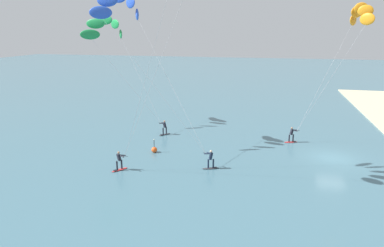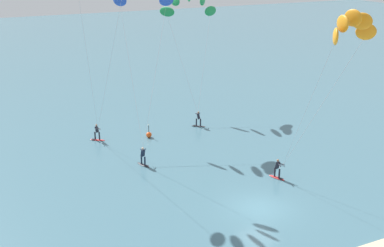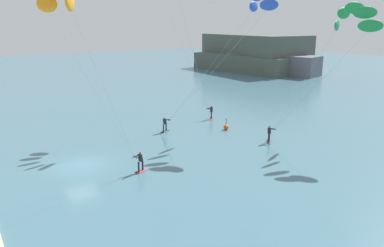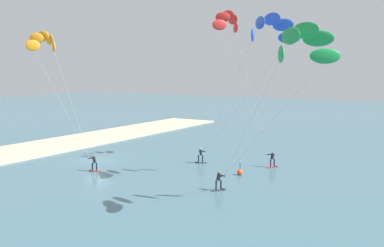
{
  "view_description": "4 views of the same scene",
  "coord_description": "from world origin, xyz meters",
  "px_view_note": "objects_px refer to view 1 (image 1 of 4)",
  "views": [
    {
      "loc": [
        -32.28,
        5.94,
        11.51
      ],
      "look_at": [
        -2.11,
        12.97,
        3.1
      ],
      "focal_mm": 32.29,
      "sensor_mm": 36.0,
      "label": 1
    },
    {
      "loc": [
        -17.61,
        -25.98,
        17.54
      ],
      "look_at": [
        -0.92,
        9.53,
        3.57
      ],
      "focal_mm": 45.53,
      "sensor_mm": 36.0,
      "label": 2
    },
    {
      "loc": [
        30.09,
        -8.15,
        11.34
      ],
      "look_at": [
        1.65,
        9.81,
        2.53
      ],
      "focal_mm": 36.26,
      "sensor_mm": 36.0,
      "label": 3
    },
    {
      "loc": [
        34.65,
        34.0,
        9.93
      ],
      "look_at": [
        -0.62,
        12.27,
        4.91
      ],
      "focal_mm": 40.14,
      "sensor_mm": 36.0,
      "label": 4
    }
  ],
  "objects_px": {
    "kitesurfer_nearshore": "(357,21)",
    "kitesurfer_far_out": "(108,31)",
    "kitesurfer_mid_water": "(123,11)",
    "marker_buoy": "(154,150)"
  },
  "relations": [
    {
      "from": "kitesurfer_nearshore",
      "to": "marker_buoy",
      "type": "bearing_deg",
      "value": 111.6
    },
    {
      "from": "kitesurfer_mid_water",
      "to": "kitesurfer_far_out",
      "type": "bearing_deg",
      "value": 35.66
    },
    {
      "from": "kitesurfer_far_out",
      "to": "marker_buoy",
      "type": "bearing_deg",
      "value": -134.99
    },
    {
      "from": "kitesurfer_nearshore",
      "to": "marker_buoy",
      "type": "relative_size",
      "value": 10.18
    },
    {
      "from": "kitesurfer_far_out",
      "to": "kitesurfer_nearshore",
      "type": "bearing_deg",
      "value": -92.15
    },
    {
      "from": "kitesurfer_nearshore",
      "to": "kitesurfer_mid_water",
      "type": "distance_m",
      "value": 22.26
    },
    {
      "from": "kitesurfer_mid_water",
      "to": "kitesurfer_far_out",
      "type": "xyz_separation_m",
      "value": [
        7.35,
        5.27,
        -1.77
      ]
    },
    {
      "from": "kitesurfer_nearshore",
      "to": "kitesurfer_mid_water",
      "type": "bearing_deg",
      "value": 106.59
    },
    {
      "from": "kitesurfer_nearshore",
      "to": "kitesurfer_far_out",
      "type": "height_order",
      "value": "kitesurfer_nearshore"
    },
    {
      "from": "kitesurfer_mid_water",
      "to": "marker_buoy",
      "type": "height_order",
      "value": "kitesurfer_mid_water"
    }
  ]
}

